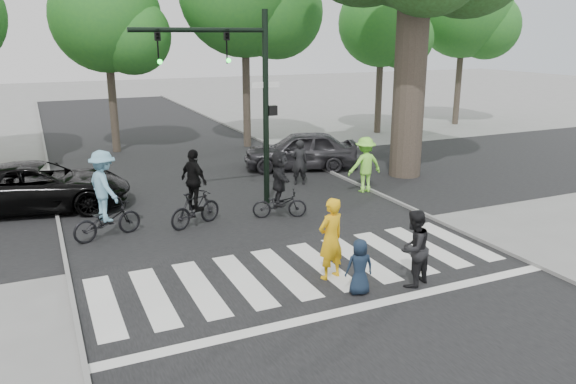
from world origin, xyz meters
name	(u,v)px	position (x,y,z in m)	size (l,w,h in m)	color
ground	(324,286)	(0.00, 0.00, 0.00)	(120.00, 120.00, 0.00)	gray
road_stem	(245,219)	(0.00, 5.00, 0.01)	(10.00, 70.00, 0.01)	black
road_cross	(215,194)	(0.00, 8.00, 0.01)	(70.00, 10.00, 0.01)	black
curb_left	(62,243)	(-5.05, 5.00, 0.05)	(0.10, 70.00, 0.10)	gray
curb_right	(388,198)	(5.05, 5.00, 0.05)	(0.10, 70.00, 0.10)	gray
crosswalk	(310,274)	(0.00, 0.66, 0.01)	(10.00, 3.85, 0.01)	silver
traffic_signal	(239,82)	(0.35, 6.20, 3.90)	(4.45, 0.29, 6.00)	black
bg_tree_2	(112,22)	(-1.76, 16.62, 5.78)	(5.04, 4.80, 8.40)	brown
bg_tree_4	(387,27)	(12.23, 16.12, 5.64)	(4.83, 4.60, 8.15)	brown
bg_tree_5	(470,15)	(18.27, 16.69, 6.36)	(5.67, 5.40, 9.30)	brown
pedestrian_woman	(331,239)	(0.32, 0.33, 0.94)	(0.68, 0.45, 1.87)	#F1AF11
pedestrian_child	(360,267)	(0.50, -0.63, 0.61)	(0.59, 0.39, 1.21)	#162335
pedestrian_adult	(414,248)	(1.77, -0.74, 0.86)	(0.83, 0.65, 1.71)	black
cyclist_left	(105,201)	(-3.88, 5.05, 1.04)	(2.00, 1.38, 2.39)	black
cyclist_mid	(195,195)	(-1.47, 5.01, 0.92)	(1.76, 1.12, 2.23)	black
cyclist_right	(279,188)	(1.01, 4.73, 0.91)	(1.71, 1.58, 2.04)	black
car_suv	(39,187)	(-5.44, 8.53, 0.75)	(2.48, 5.39, 1.50)	black
car_grey	(301,150)	(4.30, 10.14, 0.77)	(1.83, 4.55, 1.55)	#2E2D31
bystander_hivis	(365,165)	(4.83, 6.14, 0.96)	(1.24, 0.71, 1.92)	#91FF49
bystander_dark	(299,162)	(3.18, 7.92, 0.83)	(0.60, 0.40, 1.65)	black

